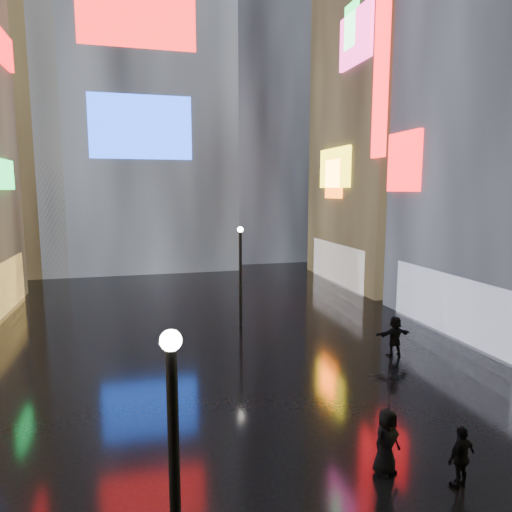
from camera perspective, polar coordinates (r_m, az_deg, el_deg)
name	(u,v)px	position (r m, az deg, el deg)	size (l,w,h in m)	color
ground	(215,333)	(23.04, -5.10, -9.57)	(140.00, 140.00, 0.00)	black
building_right_far	(401,96)	(37.82, 17.71, 18.46)	(10.28, 12.00, 28.00)	black
tower_main	(137,36)	(47.71, -14.71, 25.05)	(16.00, 14.20, 42.00)	black
tower_flank_right	(257,93)	(50.26, 0.15, 19.71)	(12.00, 12.00, 34.00)	black
tower_flank_left	(5,118)	(45.27, -28.86, 14.84)	(10.00, 10.00, 26.00)	black
lamp_near	(175,484)	(7.27, -10.12, -26.28)	(0.30, 0.30, 5.20)	black
lamp_far	(241,270)	(23.48, -1.95, -1.79)	(0.30, 0.30, 5.20)	black
pedestrian_3	(461,457)	(12.79, 24.28, -21.93)	(0.90, 0.37, 1.53)	black
pedestrian_4	(386,441)	(12.69, 15.98, -21.36)	(0.82, 0.54, 1.69)	black
pedestrian_5	(395,336)	(20.60, 16.96, -9.56)	(1.61, 0.51, 1.73)	black
umbrella_2	(389,391)	(12.10, 16.24, -15.94)	(1.02, 1.04, 0.94)	black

